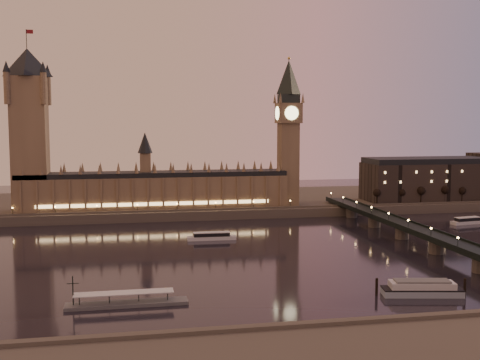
# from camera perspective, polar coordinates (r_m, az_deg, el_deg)

# --- Properties ---
(ground) EXTENTS (700.00, 700.00, 0.00)m
(ground) POSITION_cam_1_polar(r_m,az_deg,el_deg) (302.47, 0.75, -6.93)
(ground) COLOR black
(ground) RESTS_ON ground
(far_embankment) EXTENTS (560.00, 130.00, 6.00)m
(far_embankment) POSITION_cam_1_polar(r_m,az_deg,el_deg) (467.12, 0.27, -2.07)
(far_embankment) COLOR #423D35
(far_embankment) RESTS_ON ground
(palace_of_westminster) EXTENTS (180.00, 26.62, 52.00)m
(palace_of_westminster) POSITION_cam_1_polar(r_m,az_deg,el_deg) (412.93, -8.12, -0.53)
(palace_of_westminster) COLOR brown
(palace_of_westminster) RESTS_ON ground
(victoria_tower) EXTENTS (31.68, 31.68, 118.00)m
(victoria_tower) POSITION_cam_1_polar(r_m,az_deg,el_deg) (414.51, -19.35, 5.33)
(victoria_tower) COLOR brown
(victoria_tower) RESTS_ON ground
(big_ben) EXTENTS (17.68, 17.68, 104.00)m
(big_ben) POSITION_cam_1_polar(r_m,az_deg,el_deg) (425.52, 4.61, 5.39)
(big_ben) COLOR brown
(big_ben) RESTS_ON ground
(westminster_bridge) EXTENTS (13.20, 260.00, 15.30)m
(westminster_bridge) POSITION_cam_1_polar(r_m,az_deg,el_deg) (331.82, 16.50, -5.06)
(westminster_bridge) COLOR black
(westminster_bridge) RESTS_ON ground
(city_block) EXTENTS (155.00, 45.00, 34.00)m
(city_block) POSITION_cam_1_polar(r_m,az_deg,el_deg) (493.08, 20.24, 0.24)
(city_block) COLOR black
(city_block) RESTS_ON ground
(bare_tree_0) EXTENTS (5.64, 5.64, 11.46)m
(bare_tree_0) POSITION_cam_1_polar(r_m,az_deg,el_deg) (438.54, 12.95, -1.20)
(bare_tree_0) COLOR black
(bare_tree_0) RESTS_ON ground
(bare_tree_1) EXTENTS (5.64, 5.64, 11.46)m
(bare_tree_1) POSITION_cam_1_polar(r_m,az_deg,el_deg) (445.53, 14.91, -1.14)
(bare_tree_1) COLOR black
(bare_tree_1) RESTS_ON ground
(bare_tree_2) EXTENTS (5.64, 5.64, 11.46)m
(bare_tree_2) POSITION_cam_1_polar(r_m,az_deg,el_deg) (453.02, 16.81, -1.08)
(bare_tree_2) COLOR black
(bare_tree_2) RESTS_ON ground
(bare_tree_3) EXTENTS (5.64, 5.64, 11.46)m
(bare_tree_3) POSITION_cam_1_polar(r_m,az_deg,el_deg) (461.00, 18.65, -1.02)
(bare_tree_3) COLOR black
(bare_tree_3) RESTS_ON ground
(bare_tree_4) EXTENTS (5.64, 5.64, 11.46)m
(bare_tree_4) POSITION_cam_1_polar(r_m,az_deg,el_deg) (469.43, 20.43, -0.97)
(bare_tree_4) COLOR black
(bare_tree_4) RESTS_ON ground
(cruise_boat_a) EXTENTS (26.98, 6.66, 4.29)m
(cruise_boat_a) POSITION_cam_1_polar(r_m,az_deg,el_deg) (335.02, -2.70, -5.36)
(cruise_boat_a) COLOR silver
(cruise_boat_a) RESTS_ON ground
(cruise_boat_c) EXTENTS (23.07, 9.57, 4.48)m
(cruise_boat_c) POSITION_cam_1_polar(r_m,az_deg,el_deg) (411.22, 20.76, -3.65)
(cruise_boat_c) COLOR silver
(cruise_boat_c) RESTS_ON ground
(moored_barge) EXTENTS (33.84, 13.98, 6.32)m
(moored_barge) POSITION_cam_1_polar(r_m,az_deg,el_deg) (240.94, 16.87, -9.82)
(moored_barge) COLOR #91A6B9
(moored_barge) RESTS_ON ground
(pontoon_pier) EXTENTS (43.46, 7.24, 11.59)m
(pontoon_pier) POSITION_cam_1_polar(r_m,az_deg,el_deg) (223.11, -10.72, -11.30)
(pontoon_pier) COLOR #595B5E
(pontoon_pier) RESTS_ON ground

